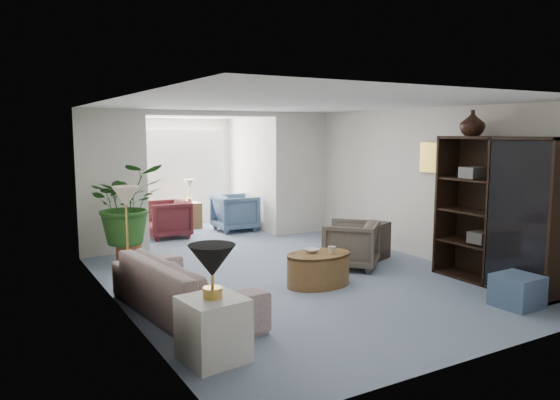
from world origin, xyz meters
TOP-DOWN VIEW (x-y plane):
  - floor at (0.00, 0.00)m, footprint 6.00×6.00m
  - sunroom_floor at (0.00, 4.10)m, footprint 2.60×2.60m
  - back_pier_left at (-1.90, 3.00)m, footprint 1.20×0.12m
  - back_pier_right at (1.90, 3.00)m, footprint 1.20×0.12m
  - back_header at (0.00, 3.00)m, footprint 2.60×0.12m
  - window_pane at (0.00, 5.18)m, footprint 2.20×0.02m
  - window_blinds at (0.00, 5.15)m, footprint 2.20×0.02m
  - framed_picture at (2.46, -0.10)m, footprint 0.04×0.50m
  - sofa at (-1.91, -0.44)m, footprint 1.16×2.37m
  - end_table at (-2.11, -1.79)m, footprint 0.61×0.61m
  - table_lamp at (-2.11, -1.79)m, footprint 0.44×0.44m
  - floor_lamp at (-2.19, 0.96)m, footprint 0.36×0.36m
  - coffee_table at (0.11, -0.28)m, footprint 1.16×1.16m
  - coffee_bowl at (0.06, -0.18)m, footprint 0.25×0.25m
  - coffee_cup at (0.26, -0.38)m, footprint 0.13×0.13m
  - wingback_chair at (1.08, 0.25)m, footprint 1.12×1.12m
  - side_table_dark at (1.78, 0.55)m, footprint 0.62×0.57m
  - entertainment_cabinet at (2.23, -1.50)m, footprint 0.49×1.85m
  - cabinet_urn at (2.23, -1.00)m, footprint 0.35×0.35m
  - ottoman at (1.69, -2.24)m, footprint 0.50×0.50m
  - plant_pot at (-1.85, 2.29)m, footprint 0.40×0.40m
  - house_plant at (-1.85, 2.29)m, footprint 1.17×1.02m
  - sunroom_chair_blue at (0.85, 3.97)m, footprint 0.89×0.87m
  - sunroom_chair_maroon at (-0.65, 3.97)m, footprint 0.86×0.83m
  - sunroom_table at (0.10, 4.72)m, footprint 0.48×0.38m
  - shelf_clutter at (2.18, -1.60)m, footprint 0.30×1.19m

SIDE VIEW (x-z plane):
  - floor at x=0.00m, z-range 0.00..0.00m
  - sunroom_floor at x=0.00m, z-range 0.00..0.00m
  - plant_pot at x=-1.85m, z-range 0.00..0.32m
  - ottoman at x=1.69m, z-range 0.00..0.39m
  - coffee_table at x=0.11m, z-range 0.00..0.45m
  - sunroom_table at x=0.10m, z-range 0.00..0.57m
  - end_table at x=-2.11m, z-range 0.00..0.60m
  - side_table_dark at x=1.78m, z-range 0.00..0.61m
  - sofa at x=-1.91m, z-range 0.00..0.66m
  - wingback_chair at x=1.08m, z-range 0.00..0.73m
  - sunroom_chair_maroon at x=-0.65m, z-range 0.00..0.75m
  - sunroom_chair_blue at x=0.85m, z-range 0.00..0.78m
  - coffee_bowl at x=0.06m, z-range 0.45..0.50m
  - coffee_cup at x=0.26m, z-range 0.45..0.55m
  - table_lamp at x=-2.11m, z-range 0.80..1.10m
  - house_plant at x=-1.85m, z-range 0.32..1.62m
  - entertainment_cabinet at x=2.23m, z-range 0.00..2.05m
  - shelf_clutter at x=2.18m, z-range 0.56..1.62m
  - back_pier_left at x=-1.90m, z-range 0.00..2.50m
  - back_pier_right at x=1.90m, z-range 0.00..2.50m
  - floor_lamp at x=-2.19m, z-range 1.11..1.39m
  - window_pane at x=0.00m, z-range 0.65..2.15m
  - window_blinds at x=0.00m, z-range 0.65..2.15m
  - framed_picture at x=2.46m, z-range 1.50..1.90m
  - cabinet_urn at x=2.23m, z-range 2.05..2.42m
  - back_header at x=0.00m, z-range 2.40..2.50m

